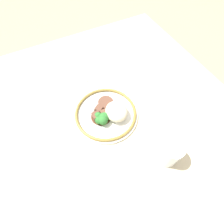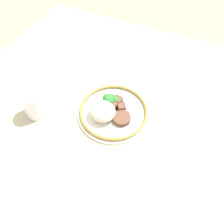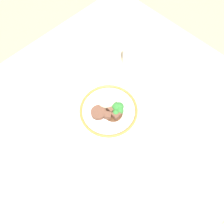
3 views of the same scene
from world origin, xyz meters
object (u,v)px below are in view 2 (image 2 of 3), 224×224
at_px(juice_glass, 34,105).
at_px(fork, 169,128).
at_px(spoon, 55,88).
at_px(plate, 111,111).
at_px(knife, 86,154).

bearing_deg(juice_glass, fork, -163.63).
height_order(fork, spoon, spoon).
distance_m(plate, spoon, 0.26).
bearing_deg(spoon, fork, -176.02).
bearing_deg(fork, plate, -96.46).
bearing_deg(spoon, knife, 144.71).
bearing_deg(knife, spoon, -37.43).
relative_size(knife, spoon, 1.42).
height_order(fork, knife, same).
bearing_deg(plate, fork, -172.86).
relative_size(plate, fork, 1.60).
xyz_separation_m(plate, knife, (0.01, 0.18, -0.02)).
xyz_separation_m(juice_glass, knife, (-0.24, 0.07, -0.05)).
distance_m(fork, spoon, 0.48).
bearing_deg(knife, juice_glass, -15.16).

